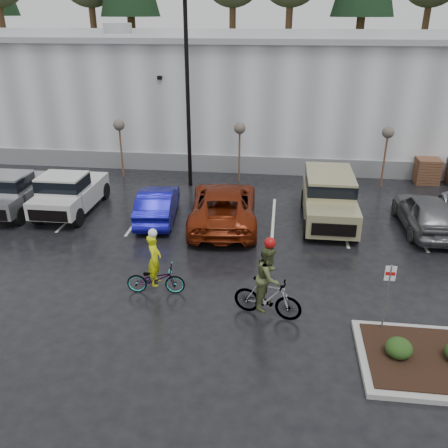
# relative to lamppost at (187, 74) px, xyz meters

# --- Properties ---
(ground) EXTENTS (120.00, 120.00, 0.00)m
(ground) POSITION_rel_lamppost_xyz_m (4.00, -12.00, -5.69)
(ground) COLOR black
(ground) RESTS_ON ground
(warehouse) EXTENTS (60.50, 15.50, 7.20)m
(warehouse) POSITION_rel_lamppost_xyz_m (4.00, 9.99, -2.04)
(warehouse) COLOR #A9ACAE
(warehouse) RESTS_ON ground
(wooded_ridge) EXTENTS (80.00, 25.00, 6.00)m
(wooded_ridge) POSITION_rel_lamppost_xyz_m (4.00, 33.00, -2.69)
(wooded_ridge) COLOR #1F3A18
(wooded_ridge) RESTS_ON ground
(lamppost) EXTENTS (0.50, 1.00, 9.22)m
(lamppost) POSITION_rel_lamppost_xyz_m (0.00, 0.00, 0.00)
(lamppost) COLOR black
(lamppost) RESTS_ON ground
(sapling_west) EXTENTS (0.60, 0.60, 3.20)m
(sapling_west) POSITION_rel_lamppost_xyz_m (-4.00, 1.00, -2.96)
(sapling_west) COLOR #4D301F
(sapling_west) RESTS_ON ground
(sapling_mid) EXTENTS (0.60, 0.60, 3.20)m
(sapling_mid) POSITION_rel_lamppost_xyz_m (2.50, 1.00, -2.96)
(sapling_mid) COLOR #4D301F
(sapling_mid) RESTS_ON ground
(sapling_east) EXTENTS (0.60, 0.60, 3.20)m
(sapling_east) POSITION_rel_lamppost_xyz_m (10.00, 1.00, -2.96)
(sapling_east) COLOR #4D301F
(sapling_east) RESTS_ON ground
(pallet_stack_a) EXTENTS (1.20, 1.20, 1.35)m
(pallet_stack_a) POSITION_rel_lamppost_xyz_m (12.50, 2.00, -5.01)
(pallet_stack_a) COLOR #4D301F
(pallet_stack_a) RESTS_ON ground
(shrub_a) EXTENTS (0.70, 0.70, 0.52)m
(shrub_a) POSITION_rel_lamppost_xyz_m (8.00, -13.00, -5.27)
(shrub_a) COLOR #1A3713
(shrub_a) RESTS_ON curb_island
(fire_lane_sign) EXTENTS (0.30, 0.05, 2.20)m
(fire_lane_sign) POSITION_rel_lamppost_xyz_m (7.80, -11.80, -4.28)
(fire_lane_sign) COLOR gray
(fire_lane_sign) RESTS_ON ground
(pickup_silver) EXTENTS (2.10, 5.20, 1.96)m
(pickup_silver) POSITION_rel_lamppost_xyz_m (-7.28, -4.09, -4.71)
(pickup_silver) COLOR #9EA1A6
(pickup_silver) RESTS_ON ground
(pickup_white) EXTENTS (2.10, 5.20, 1.96)m
(pickup_white) POSITION_rel_lamppost_xyz_m (-4.73, -3.92, -4.71)
(pickup_white) COLOR #BBBCB7
(pickup_white) RESTS_ON ground
(car_blue) EXTENTS (1.96, 4.46, 1.42)m
(car_blue) POSITION_rel_lamppost_xyz_m (-0.58, -4.57, -4.97)
(car_blue) COLOR #0E0C8E
(car_blue) RESTS_ON ground
(car_red) EXTENTS (3.28, 6.20, 1.66)m
(car_red) POSITION_rel_lamppost_xyz_m (2.35, -4.66, -4.85)
(car_red) COLOR maroon
(car_red) RESTS_ON ground
(suv_tan) EXTENTS (2.20, 5.10, 2.06)m
(suv_tan) POSITION_rel_lamppost_xyz_m (6.86, -3.95, -4.66)
(suv_tan) COLOR #938D63
(suv_tan) RESTS_ON ground
(car_grey) EXTENTS (2.02, 4.71, 1.58)m
(car_grey) POSITION_rel_lamppost_xyz_m (10.82, -4.32, -4.89)
(car_grey) COLOR #5C5E60
(car_grey) RESTS_ON ground
(cyclist_hivis) EXTENTS (1.94, 0.81, 2.30)m
(cyclist_hivis) POSITION_rel_lamppost_xyz_m (0.85, -10.50, -4.97)
(cyclist_hivis) COLOR #3F3F44
(cyclist_hivis) RESTS_ON ground
(cyclist_olive) EXTENTS (2.11, 1.07, 2.63)m
(cyclist_olive) POSITION_rel_lamppost_xyz_m (4.50, -11.37, -4.75)
(cyclist_olive) COLOR #3F3F44
(cyclist_olive) RESTS_ON ground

